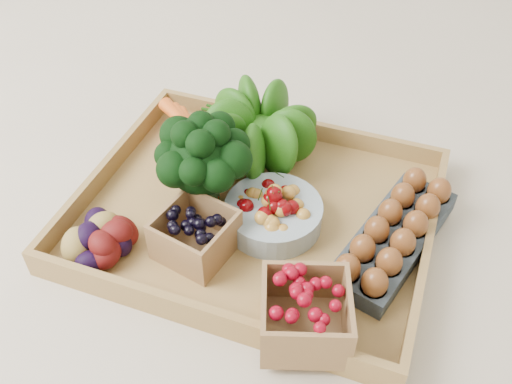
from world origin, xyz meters
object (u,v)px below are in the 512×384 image
(tray, at_px, (256,215))
(egg_carton, at_px, (393,239))
(cherry_bowl, at_px, (273,215))
(broccoli, at_px, (204,176))

(tray, xyz_separation_m, egg_carton, (0.22, 0.00, 0.02))
(cherry_bowl, xyz_separation_m, egg_carton, (0.19, 0.02, -0.00))
(tray, relative_size, broccoli, 3.63)
(tray, distance_m, egg_carton, 0.22)
(cherry_bowl, bearing_deg, tray, 157.55)
(broccoli, height_order, cherry_bowl, broccoli)
(tray, height_order, cherry_bowl, cherry_bowl)
(tray, relative_size, egg_carton, 2.08)
(tray, xyz_separation_m, cherry_bowl, (0.03, -0.01, 0.03))
(broccoli, relative_size, egg_carton, 0.57)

